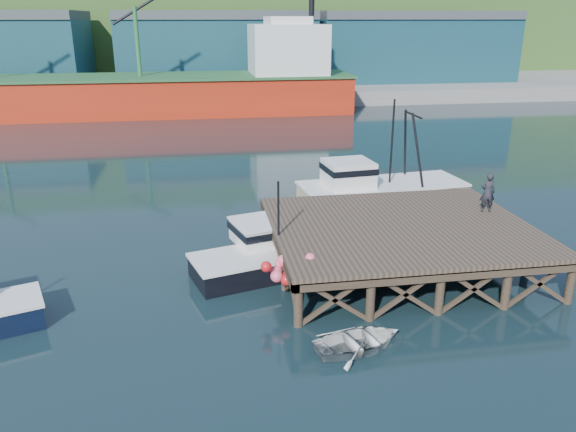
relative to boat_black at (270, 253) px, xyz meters
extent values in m
plane|color=black|center=(0.60, -0.58, -0.84)|extent=(300.00, 300.00, 0.00)
cube|color=brown|center=(6.10, -0.58, 1.16)|extent=(12.00, 10.00, 0.25)
cube|color=#473828|center=(6.10, -5.43, 0.91)|extent=(12.00, 0.30, 0.35)
cylinder|color=#473828|center=(0.40, -5.28, -0.04)|extent=(0.36, 0.36, 2.60)
cylinder|color=#473828|center=(11.80, -5.28, -0.04)|extent=(0.36, 0.36, 2.60)
cylinder|color=#473828|center=(0.40, 4.12, -0.04)|extent=(0.36, 0.36, 2.60)
cylinder|color=#473828|center=(11.80, 4.12, -0.04)|extent=(0.36, 0.36, 2.60)
cube|color=gray|center=(0.60, 69.42, 0.16)|extent=(160.00, 40.00, 2.00)
cube|color=#194353|center=(0.60, 64.42, 5.66)|extent=(28.00, 16.00, 9.00)
cube|color=#194353|center=(30.60, 64.42, 5.66)|extent=(30.00, 16.00, 9.00)
cube|color=red|center=(-11.40, 47.42, 1.36)|extent=(55.00, 9.50, 4.40)
cube|color=#26592D|center=(-11.40, 47.42, 3.66)|extent=(55.50, 10.00, 0.30)
cube|color=silver|center=(8.60, 47.42, 6.66)|extent=(9.00, 9.00, 6.00)
cube|color=silver|center=(8.60, 47.42, 9.96)|extent=(5.00, 7.00, 1.20)
cylinder|color=black|center=(11.60, 47.42, 11.66)|extent=(0.70, 0.70, 2.50)
cube|color=#2D511E|center=(0.60, 99.42, 10.16)|extent=(220.00, 50.00, 22.00)
cube|color=black|center=(0.09, -0.30, -0.34)|extent=(7.75, 4.56, 1.01)
cube|color=silver|center=(0.09, -0.30, 0.19)|extent=(7.91, 4.65, 0.13)
cube|color=silver|center=(-0.26, 0.97, 0.67)|extent=(2.99, 2.99, 1.01)
cube|color=black|center=(-0.26, 0.97, 0.90)|extent=(3.15, 3.15, 0.34)
cylinder|color=black|center=(0.29, -1.00, 1.96)|extent=(0.10, 0.10, 3.59)
sphere|color=#FF5D7C|center=(-0.17, -3.44, 0.39)|extent=(0.47, 0.47, 0.47)
sphere|color=#FF5D7C|center=(0.84, -3.21, 0.61)|extent=(0.47, 0.47, 0.47)
sphere|color=red|center=(0.39, -3.77, 0.84)|extent=(0.47, 0.47, 0.47)
cube|color=beige|center=(7.96, 7.58, -0.03)|extent=(10.22, 4.44, 1.62)
cube|color=silver|center=(7.96, 7.58, 0.82)|extent=(10.42, 4.64, 0.14)
cube|color=silver|center=(5.71, 7.58, 1.59)|extent=(2.95, 2.79, 1.62)
cube|color=black|center=(5.71, 7.58, 1.95)|extent=(3.05, 2.89, 0.36)
cylinder|color=black|center=(8.41, 7.58, 3.21)|extent=(0.12, 0.12, 5.41)
imported|color=silver|center=(2.25, -7.21, -0.50)|extent=(3.74, 3.02, 0.68)
imported|color=black|center=(10.93, 0.51, 2.26)|extent=(0.80, 0.61, 1.96)
camera|label=1|loc=(-3.07, -23.94, 10.37)|focal=35.00mm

